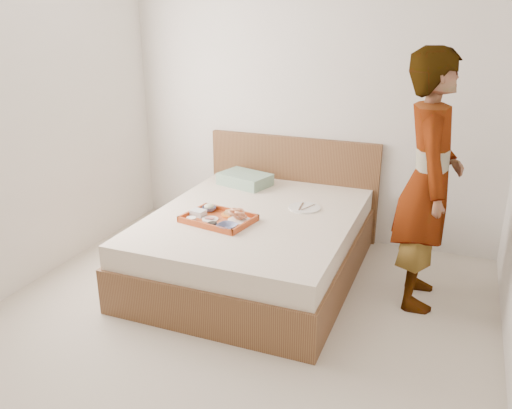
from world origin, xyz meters
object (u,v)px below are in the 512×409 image
Objects in this scene: bed at (255,244)px; person at (428,182)px; tray at (218,218)px; dinner_plate at (305,208)px.

person is at bearing 3.44° from bed.
person is at bearing 22.55° from tray.
person is (0.95, -0.19, 0.39)m from dinner_plate.
dinner_plate is 1.04m from person.
tray is 1.96× the size of dinner_plate.
dinner_plate is (0.54, 0.51, -0.02)m from tray.
person is at bearing -11.05° from dinner_plate.
person reaches higher than bed.
tray is 0.74m from dinner_plate.
tray is at bearing -136.24° from dinner_plate.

